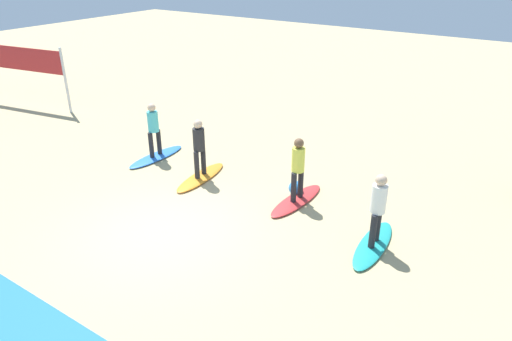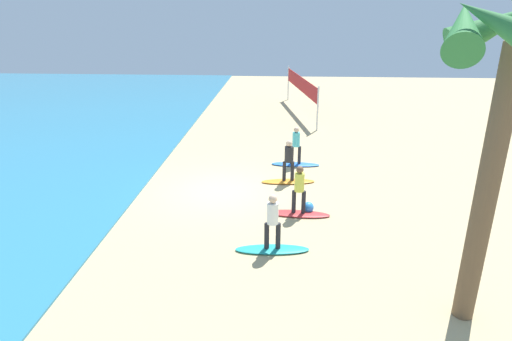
% 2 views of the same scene
% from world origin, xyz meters
% --- Properties ---
extents(ground_plane, '(60.00, 60.00, 0.00)m').
position_xyz_m(ground_plane, '(0.00, 0.00, 0.00)').
color(ground_plane, tan).
extents(surfboard_teal, '(0.69, 2.13, 0.09)m').
position_xyz_m(surfboard_teal, '(-4.20, -2.04, 0.04)').
color(surfboard_teal, teal).
rests_on(surfboard_teal, ground).
extents(surfer_teal, '(0.32, 0.46, 1.64)m').
position_xyz_m(surfer_teal, '(-4.20, -2.04, 1.04)').
color(surfer_teal, '#232328').
rests_on(surfer_teal, surfboard_teal).
extents(surfboard_red, '(0.70, 2.13, 0.09)m').
position_xyz_m(surfboard_red, '(-1.86, -2.84, 0.04)').
color(surfboard_red, red).
rests_on(surfboard_red, ground).
extents(surfer_red, '(0.32, 0.46, 1.64)m').
position_xyz_m(surfer_red, '(-1.86, -2.84, 1.04)').
color(surfer_red, '#232328').
rests_on(surfer_red, surfboard_red).
extents(surfboard_orange, '(0.75, 2.14, 0.09)m').
position_xyz_m(surfboard_orange, '(1.02, -2.52, 0.04)').
color(surfboard_orange, orange).
rests_on(surfboard_orange, ground).
extents(surfer_orange, '(0.32, 0.46, 1.64)m').
position_xyz_m(surfer_orange, '(1.02, -2.52, 1.04)').
color(surfer_orange, '#232328').
rests_on(surfer_orange, surfboard_orange).
extents(surfboard_blue, '(0.62, 2.11, 0.09)m').
position_xyz_m(surfboard_blue, '(3.06, -2.86, 0.04)').
color(surfboard_blue, blue).
rests_on(surfboard_blue, ground).
extents(surfer_blue, '(0.32, 0.46, 1.64)m').
position_xyz_m(surfer_blue, '(3.06, -2.86, 1.04)').
color(surfer_blue, '#232328').
rests_on(surfer_blue, surfboard_blue).
extents(beach_ball, '(0.37, 0.37, 0.37)m').
position_xyz_m(beach_ball, '(-1.63, -3.18, 0.19)').
color(beach_ball, '#338CE5').
rests_on(beach_ball, ground).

